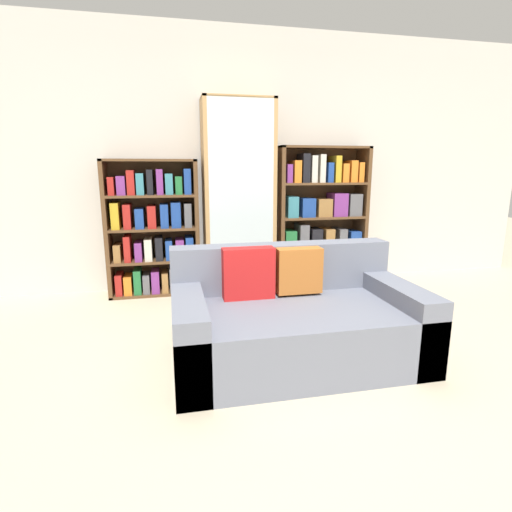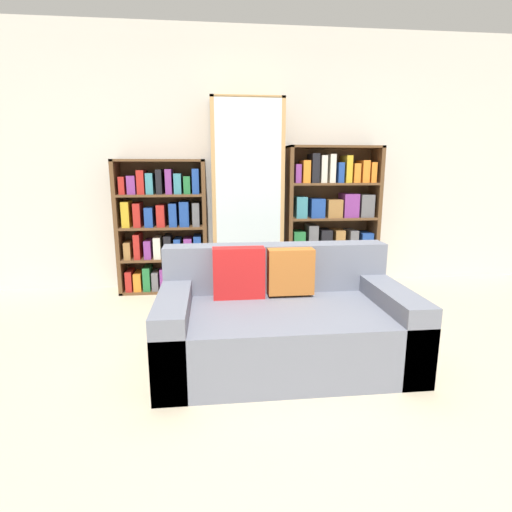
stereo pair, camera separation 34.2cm
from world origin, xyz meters
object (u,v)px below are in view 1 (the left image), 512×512
object	(u,v)px
couch	(293,320)
bookshelf_right	(320,219)
display_cabinet	(239,199)
wine_bottle	(317,285)
bookshelf_left	(154,231)

from	to	relation	value
couch	bookshelf_right	size ratio (longest dim) A/B	1.08
couch	bookshelf_right	world-z (taller)	bookshelf_right
couch	display_cabinet	xyz separation A→B (m)	(-0.09, 1.66, 0.71)
bookshelf_right	wine_bottle	xyz separation A→B (m)	(-0.23, -0.57, -0.57)
wine_bottle	display_cabinet	bearing A→B (deg)	141.24
bookshelf_left	bookshelf_right	xyz separation A→B (m)	(1.80, 0.00, 0.07)
couch	bookshelf_left	size ratio (longest dim) A/B	1.19
couch	display_cabinet	world-z (taller)	display_cabinet
display_cabinet	bookshelf_left	bearing A→B (deg)	178.95
bookshelf_left	display_cabinet	world-z (taller)	display_cabinet
bookshelf_left	display_cabinet	xyz separation A→B (m)	(0.88, -0.02, 0.32)
bookshelf_right	wine_bottle	world-z (taller)	bookshelf_right
bookshelf_left	bookshelf_right	size ratio (longest dim) A/B	0.91
bookshelf_right	wine_bottle	distance (m)	0.84
bookshelf_left	display_cabinet	distance (m)	0.93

